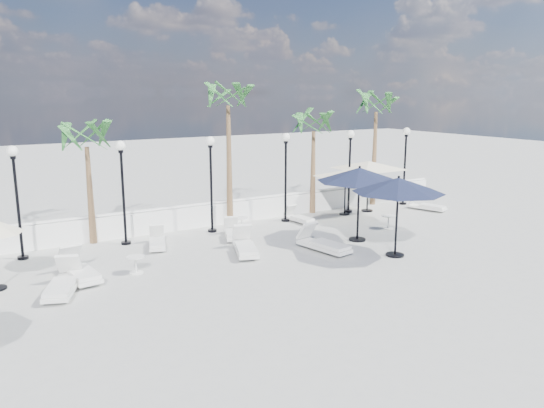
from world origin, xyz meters
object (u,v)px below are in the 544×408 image
lounger_6 (427,206)px  parasol_cream_sq_a (369,161)px  lounger_7 (299,218)px  lounger_4 (245,246)px  parasol_navy_right (359,175)px  lounger_2 (157,242)px  parasol_cream_sq_b (346,170)px  lounger_5 (233,233)px  lounger_0 (63,284)px  lounger_3 (323,244)px  parasol_navy_mid (398,186)px  lounger_1 (79,271)px

lounger_6 → parasol_cream_sq_a: size_ratio=0.35×
lounger_6 → lounger_7: lounger_6 is taller
lounger_4 → parasol_navy_right: 5.05m
lounger_7 → parasol_navy_right: (0.31, -3.53, 2.31)m
lounger_2 → parasol_cream_sq_b: (9.17, 0.70, 1.84)m
lounger_4 → lounger_5: (0.53, 2.04, -0.05)m
lounger_7 → parasol_cream_sq_a: bearing=-4.2°
lounger_0 → parasol_cream_sq_a: 14.88m
lounger_4 → lounger_2: bearing=155.9°
lounger_7 → parasol_navy_right: 4.23m
lounger_0 → parasol_navy_right: (10.60, -0.03, 2.25)m
lounger_3 → lounger_6: size_ratio=1.22×
lounger_6 → parasol_navy_mid: size_ratio=0.59×
lounger_5 → lounger_6: (10.22, -0.33, 0.00)m
parasol_navy_mid → parasol_navy_right: parasol_navy_right is taller
lounger_5 → lounger_6: lounger_6 is taller
lounger_0 → lounger_3: size_ratio=0.99×
lounger_6 → lounger_0: bearing=168.9°
lounger_4 → parasol_navy_right: bearing=11.5°
lounger_4 → parasol_navy_mid: 5.63m
lounger_4 → parasol_navy_right: size_ratio=0.70×
lounger_3 → lounger_0: bearing=166.7°
lounger_7 → parasol_navy_mid: size_ratio=0.54×
parasol_navy_right → lounger_6: bearing=20.8°
lounger_6 → lounger_2: bearing=158.3°
lounger_1 → lounger_6: lounger_1 is taller
lounger_6 → parasol_cream_sq_b: parasol_cream_sq_b is taller
lounger_5 → lounger_1: bearing=-142.2°
lounger_3 → lounger_5: bearing=112.0°
parasol_navy_mid → parasol_cream_sq_a: 7.02m
lounger_6 → parasol_navy_mid: (-6.43, -4.57, 2.24)m
lounger_4 → lounger_6: (10.75, 1.70, -0.04)m
lounger_2 → lounger_6: 13.15m
lounger_0 → lounger_1: size_ratio=1.00×
lounger_3 → parasol_cream_sq_a: parasol_cream_sq_a is taller
parasol_navy_right → parasol_cream_sq_a: size_ratio=0.61×
parasol_navy_mid → parasol_cream_sq_a: bearing=57.0°
lounger_2 → parasol_navy_mid: bearing=-19.8°
lounger_4 → parasol_cream_sq_a: (8.15, 3.02, 2.11)m
parasol_cream_sq_b → parasol_navy_right: bearing=-122.1°
lounger_1 → lounger_2: size_ratio=1.23×
parasol_navy_right → parasol_cream_sq_b: parasol_navy_right is taller
lounger_1 → lounger_6: size_ratio=1.21×
parasol_navy_mid → lounger_5: bearing=127.7°
lounger_7 → parasol_cream_sq_b: parasol_cream_sq_b is taller
lounger_0 → parasol_navy_right: bearing=21.9°
lounger_2 → lounger_5: 2.93m
lounger_0 → lounger_2: size_ratio=1.23×
parasol_cream_sq_b → lounger_3: bearing=-135.6°
lounger_1 → lounger_3: size_ratio=0.99×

